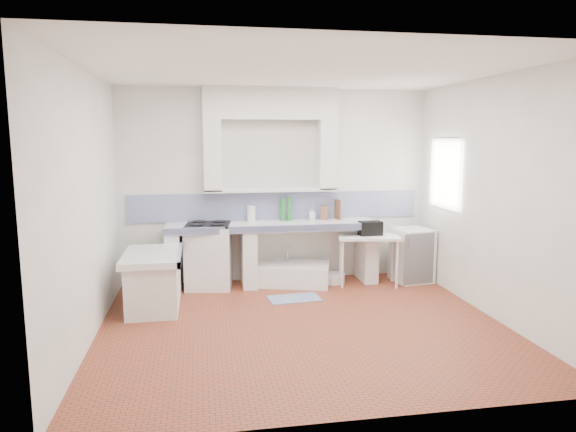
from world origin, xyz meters
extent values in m
plane|color=#963F26|center=(0.00, 0.00, 0.00)|extent=(4.50, 4.50, 0.00)
plane|color=white|center=(0.00, 0.00, 2.80)|extent=(4.50, 4.50, 0.00)
plane|color=white|center=(0.00, 2.00, 1.40)|extent=(4.50, 0.00, 4.50)
plane|color=white|center=(0.00, -2.00, 1.40)|extent=(4.50, 0.00, 4.50)
plane|color=white|center=(-2.25, 0.00, 1.40)|extent=(0.00, 4.50, 4.50)
plane|color=white|center=(2.25, 0.00, 1.40)|extent=(0.00, 4.50, 4.50)
cube|color=white|center=(-0.10, 1.88, 2.58)|extent=(1.90, 0.25, 0.45)
cube|color=#362211|center=(2.42, 1.20, 1.60)|extent=(0.35, 0.86, 1.06)
cube|color=white|center=(2.28, 1.20, 1.98)|extent=(0.01, 0.84, 0.24)
cube|color=white|center=(-0.10, 1.70, 0.86)|extent=(3.00, 0.60, 0.08)
cube|color=navy|center=(-0.10, 1.42, 0.86)|extent=(3.00, 0.04, 0.10)
cube|color=white|center=(-1.50, 1.70, 0.41)|extent=(0.20, 0.55, 0.82)
cube|color=white|center=(-0.45, 1.70, 0.41)|extent=(0.20, 0.55, 0.82)
cube|color=white|center=(1.30, 1.70, 0.41)|extent=(0.20, 0.55, 0.82)
cube|color=white|center=(-1.70, 0.90, 0.66)|extent=(0.70, 1.10, 0.08)
cube|color=white|center=(-1.70, 0.90, 0.31)|extent=(0.60, 1.00, 0.62)
cube|color=navy|center=(-1.37, 0.90, 0.66)|extent=(0.04, 1.10, 0.10)
cube|color=navy|center=(0.00, 1.99, 1.10)|extent=(4.27, 0.03, 0.40)
cube|color=white|center=(-1.01, 1.72, 0.44)|extent=(0.69, 0.68, 0.88)
cube|color=white|center=(0.15, 1.67, 0.13)|extent=(1.24, 0.90, 0.27)
cube|color=white|center=(1.24, 1.45, 0.36)|extent=(0.94, 0.64, 0.04)
cube|color=white|center=(1.94, 1.53, 0.39)|extent=(0.58, 0.58, 0.78)
cylinder|color=#AE0617|center=(-0.21, 1.68, 0.13)|extent=(0.35, 0.35, 0.26)
cylinder|color=orange|center=(0.09, 1.58, 0.14)|extent=(0.40, 0.40, 0.29)
cylinder|color=blue|center=(0.48, 1.66, 0.13)|extent=(0.36, 0.36, 0.27)
cylinder|color=white|center=(0.78, 1.64, 0.07)|extent=(0.36, 0.36, 0.13)
cylinder|color=silver|center=(0.09, 1.85, 0.16)|extent=(0.10, 0.10, 0.31)
cylinder|color=silver|center=(0.18, 1.85, 0.16)|extent=(0.11, 0.11, 0.33)
cube|color=black|center=(1.28, 1.48, 0.82)|extent=(0.33, 0.20, 0.20)
cylinder|color=#257932|center=(0.07, 1.85, 1.06)|extent=(0.09, 0.09, 0.33)
cylinder|color=#257932|center=(0.17, 1.85, 1.07)|extent=(0.09, 0.09, 0.34)
cube|color=brown|center=(0.69, 1.85, 1.00)|extent=(0.11, 0.10, 0.20)
cube|color=brown|center=(0.89, 1.85, 1.05)|extent=(0.05, 0.22, 0.30)
cylinder|color=white|center=(-0.39, 1.85, 1.02)|extent=(0.15, 0.15, 0.23)
imported|color=white|center=(0.50, 1.85, 0.99)|extent=(0.08, 0.09, 0.18)
cube|color=#2A4788|center=(0.08, 0.97, 0.01)|extent=(0.70, 0.44, 0.01)
camera|label=1|loc=(-1.10, -5.44, 2.09)|focal=32.08mm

